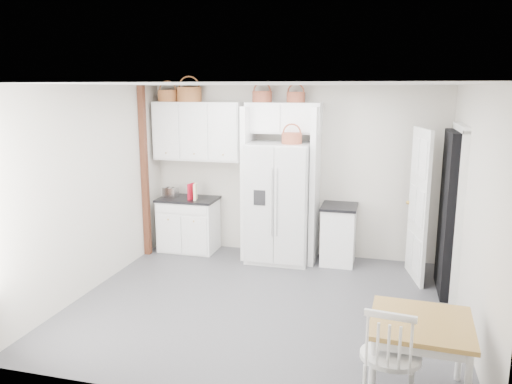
# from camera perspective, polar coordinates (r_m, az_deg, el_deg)

# --- Properties ---
(floor) EXTENTS (4.50, 4.50, 0.00)m
(floor) POSITION_cam_1_polar(r_m,az_deg,el_deg) (6.19, 0.84, -12.63)
(floor) COLOR #46464C
(floor) RESTS_ON ground
(ceiling) EXTENTS (4.50, 4.50, 0.00)m
(ceiling) POSITION_cam_1_polar(r_m,az_deg,el_deg) (5.63, 0.92, 12.23)
(ceiling) COLOR white
(ceiling) RESTS_ON wall_back
(wall_back) EXTENTS (4.50, 0.00, 4.50)m
(wall_back) POSITION_cam_1_polar(r_m,az_deg,el_deg) (7.69, 4.43, 2.35)
(wall_back) COLOR beige
(wall_back) RESTS_ON floor
(wall_left) EXTENTS (0.00, 4.00, 4.00)m
(wall_left) POSITION_cam_1_polar(r_m,az_deg,el_deg) (6.66, -18.27, 0.31)
(wall_left) COLOR beige
(wall_left) RESTS_ON floor
(wall_right) EXTENTS (0.00, 4.00, 4.00)m
(wall_right) POSITION_cam_1_polar(r_m,az_deg,el_deg) (5.69, 23.49, -1.97)
(wall_right) COLOR beige
(wall_right) RESTS_ON floor
(refrigerator) EXTENTS (0.92, 0.74, 1.78)m
(refrigerator) POSITION_cam_1_polar(r_m,az_deg,el_deg) (7.44, 2.72, -1.19)
(refrigerator) COLOR silver
(refrigerator) RESTS_ON floor
(base_cab_left) EXTENTS (0.88, 0.56, 0.82)m
(base_cab_left) POSITION_cam_1_polar(r_m,az_deg,el_deg) (8.06, -7.70, -3.78)
(base_cab_left) COLOR white
(base_cab_left) RESTS_ON floor
(base_cab_right) EXTENTS (0.48, 0.57, 0.84)m
(base_cab_right) POSITION_cam_1_polar(r_m,az_deg,el_deg) (7.51, 9.40, -4.92)
(base_cab_right) COLOR white
(base_cab_right) RESTS_ON floor
(dining_table) EXTENTS (0.86, 0.86, 0.68)m
(dining_table) POSITION_cam_1_polar(r_m,az_deg,el_deg) (4.61, 18.10, -17.60)
(dining_table) COLOR brown
(dining_table) RESTS_ON floor
(windsor_chair) EXTENTS (0.53, 0.49, 0.98)m
(windsor_chair) POSITION_cam_1_polar(r_m,az_deg,el_deg) (4.26, 15.12, -17.68)
(windsor_chair) COLOR white
(windsor_chair) RESTS_ON floor
(counter_left) EXTENTS (0.92, 0.59, 0.04)m
(counter_left) POSITION_cam_1_polar(r_m,az_deg,el_deg) (7.96, -7.78, -0.81)
(counter_left) COLOR black
(counter_left) RESTS_ON base_cab_left
(counter_right) EXTENTS (0.52, 0.61, 0.04)m
(counter_right) POSITION_cam_1_polar(r_m,az_deg,el_deg) (7.40, 9.51, -1.66)
(counter_right) COLOR black
(counter_right) RESTS_ON base_cab_right
(toaster) EXTENTS (0.26, 0.18, 0.16)m
(toaster) POSITION_cam_1_polar(r_m,az_deg,el_deg) (8.01, -9.74, -0.06)
(toaster) COLOR silver
(toaster) RESTS_ON counter_left
(cookbook_red) EXTENTS (0.07, 0.17, 0.25)m
(cookbook_red) POSITION_cam_1_polar(r_m,az_deg,el_deg) (7.82, -7.40, 0.06)
(cookbook_red) COLOR #B00C22
(cookbook_red) RESTS_ON counter_left
(cookbook_cream) EXTENTS (0.07, 0.17, 0.25)m
(cookbook_cream) POSITION_cam_1_polar(r_m,az_deg,el_deg) (7.80, -6.96, 0.04)
(cookbook_cream) COLOR #F9EBB5
(cookbook_cream) RESTS_ON counter_left
(basket_upper_a) EXTENTS (0.31, 0.31, 0.18)m
(basket_upper_a) POSITION_cam_1_polar(r_m,az_deg,el_deg) (8.03, -10.04, 10.77)
(basket_upper_a) COLOR brown
(basket_upper_a) RESTS_ON upper_cabinet
(basket_upper_b) EXTENTS (0.38, 0.38, 0.22)m
(basket_upper_b) POSITION_cam_1_polar(r_m,az_deg,el_deg) (7.88, -7.63, 10.99)
(basket_upper_b) COLOR brown
(basket_upper_b) RESTS_ON upper_cabinet
(basket_bridge_a) EXTENTS (0.29, 0.29, 0.16)m
(basket_bridge_a) POSITION_cam_1_polar(r_m,az_deg,el_deg) (7.53, 0.70, 10.84)
(basket_bridge_a) COLOR brown
(basket_bridge_a) RESTS_ON bridge_cabinet
(basket_bridge_b) EXTENTS (0.27, 0.27, 0.15)m
(basket_bridge_b) POSITION_cam_1_polar(r_m,az_deg,el_deg) (7.42, 4.57, 10.75)
(basket_bridge_b) COLOR brown
(basket_bridge_b) RESTS_ON bridge_cabinet
(basket_fridge_b) EXTENTS (0.29, 0.29, 0.16)m
(basket_fridge_b) POSITION_cam_1_polar(r_m,az_deg,el_deg) (7.15, 4.11, 6.13)
(basket_fridge_b) COLOR brown
(basket_fridge_b) RESTS_ON refrigerator
(upper_cabinet) EXTENTS (1.40, 0.34, 0.90)m
(upper_cabinet) POSITION_cam_1_polar(r_m,az_deg,el_deg) (7.86, -6.62, 6.91)
(upper_cabinet) COLOR white
(upper_cabinet) RESTS_ON wall_back
(bridge_cabinet) EXTENTS (1.12, 0.34, 0.45)m
(bridge_cabinet) POSITION_cam_1_polar(r_m,az_deg,el_deg) (7.46, 3.15, 8.45)
(bridge_cabinet) COLOR white
(bridge_cabinet) RESTS_ON wall_back
(fridge_panel_left) EXTENTS (0.08, 0.60, 2.30)m
(fridge_panel_left) POSITION_cam_1_polar(r_m,az_deg,el_deg) (7.58, -0.91, 1.08)
(fridge_panel_left) COLOR white
(fridge_panel_left) RESTS_ON floor
(fridge_panel_right) EXTENTS (0.08, 0.60, 2.30)m
(fridge_panel_right) POSITION_cam_1_polar(r_m,az_deg,el_deg) (7.37, 6.75, 0.70)
(fridge_panel_right) COLOR white
(fridge_panel_right) RESTS_ON floor
(trim_post) EXTENTS (0.09, 0.09, 2.60)m
(trim_post) POSITION_cam_1_polar(r_m,az_deg,el_deg) (7.79, -12.61, 2.21)
(trim_post) COLOR #431D11
(trim_post) RESTS_ON floor
(doorway_void) EXTENTS (0.18, 0.85, 2.05)m
(doorway_void) POSITION_cam_1_polar(r_m,az_deg,el_deg) (6.70, 21.29, -2.25)
(doorway_void) COLOR black
(doorway_void) RESTS_ON floor
(door_slab) EXTENTS (0.21, 0.79, 2.05)m
(door_slab) POSITION_cam_1_polar(r_m,az_deg,el_deg) (6.99, 18.06, -1.46)
(door_slab) COLOR white
(door_slab) RESTS_ON floor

